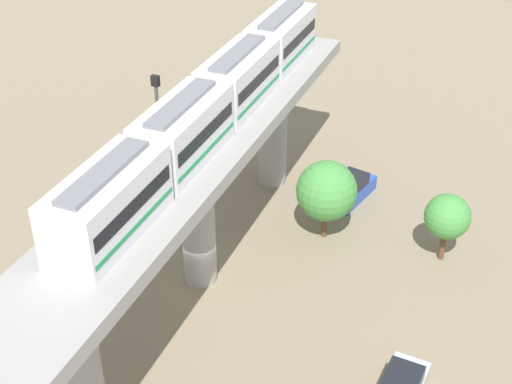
# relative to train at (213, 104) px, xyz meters

# --- Properties ---
(ground_plane) EXTENTS (120.00, 120.00, 0.00)m
(ground_plane) POSITION_rel_train_xyz_m (0.00, 2.37, -10.14)
(ground_plane) COLOR #84755B
(viaduct) EXTENTS (5.20, 35.80, 8.61)m
(viaduct) POSITION_rel_train_xyz_m (0.00, 2.37, -3.49)
(viaduct) COLOR #999691
(viaduct) RESTS_ON ground
(train) EXTENTS (2.64, 27.45, 3.24)m
(train) POSITION_rel_train_xyz_m (0.00, 0.00, 0.00)
(train) COLOR white
(train) RESTS_ON viaduct
(parked_car_blue) EXTENTS (2.69, 4.49, 1.76)m
(parked_car_blue) POSITION_rel_train_xyz_m (-5.70, -9.20, -9.40)
(parked_car_blue) COLOR #284CB7
(parked_car_blue) RESTS_ON ground
(tree_near_viaduct) EXTENTS (2.72, 2.72, 4.41)m
(tree_near_viaduct) POSITION_rel_train_xyz_m (-12.60, -4.80, -7.13)
(tree_near_viaduct) COLOR brown
(tree_near_viaduct) RESTS_ON ground
(tree_mid_lot) EXTENTS (3.75, 3.75, 5.23)m
(tree_mid_lot) POSITION_rel_train_xyz_m (-5.36, -4.36, -6.81)
(tree_mid_lot) COLOR brown
(tree_mid_lot) RESTS_ON ground
(signal_post) EXTENTS (0.44, 0.28, 11.21)m
(signal_post) POSITION_rel_train_xyz_m (3.40, -0.01, -4.01)
(signal_post) COLOR #4C4C51
(signal_post) RESTS_ON ground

